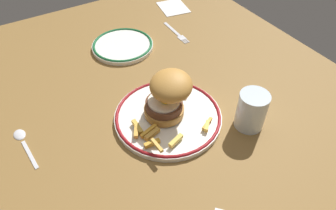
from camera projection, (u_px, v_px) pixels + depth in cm
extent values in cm
cube|color=olive|center=(172.00, 109.00, 80.95)|extent=(125.35, 98.94, 4.00)
cylinder|color=white|center=(168.00, 117.00, 75.37)|extent=(25.70, 25.70, 1.20)
torus|color=maroon|center=(168.00, 115.00, 74.95)|extent=(25.30, 25.30, 0.80)
cylinder|color=#BD8139|center=(164.00, 110.00, 74.30)|extent=(9.46, 9.46, 1.80)
cylinder|color=brown|center=(164.00, 105.00, 73.03)|extent=(8.70, 8.70, 1.85)
cylinder|color=white|center=(164.00, 101.00, 72.20)|extent=(7.49, 7.49, 0.50)
ellipsoid|color=yellow|center=(166.00, 100.00, 71.60)|extent=(2.60, 2.60, 1.40)
ellipsoid|color=#BF843A|center=(171.00, 85.00, 69.42)|extent=(14.10, 14.09, 6.24)
cube|color=gold|center=(136.00, 130.00, 70.37)|extent=(3.88, 2.80, 0.94)
cube|color=gold|center=(176.00, 141.00, 68.27)|extent=(2.19, 4.08, 0.98)
cube|color=gold|center=(149.00, 131.00, 70.33)|extent=(2.09, 4.62, 0.83)
cube|color=gold|center=(152.00, 134.00, 69.59)|extent=(2.03, 4.22, 0.99)
cube|color=#E3B14E|center=(157.00, 145.00, 65.72)|extent=(3.93, 0.94, 0.71)
cube|color=gold|center=(152.00, 143.00, 67.78)|extent=(1.22, 3.66, 0.93)
cube|color=#EEBC46|center=(207.00, 126.00, 71.39)|extent=(2.77, 2.71, 0.89)
cube|color=gold|center=(137.00, 127.00, 71.14)|extent=(4.24, 1.07, 0.96)
cube|color=gold|center=(207.00, 124.00, 72.00)|extent=(2.43, 3.92, 0.72)
cube|color=#EEAD46|center=(182.00, 94.00, 79.25)|extent=(3.03, 2.53, 0.76)
cylinder|color=silver|center=(252.00, 110.00, 71.24)|extent=(6.81, 6.81, 9.29)
cylinder|color=silver|center=(250.00, 114.00, 72.15)|extent=(6.27, 6.27, 6.71)
cylinder|color=white|center=(122.00, 46.00, 96.86)|extent=(18.78, 18.78, 1.20)
torus|color=#196033|center=(122.00, 44.00, 96.44)|extent=(18.38, 18.38, 0.80)
cube|color=silver|center=(172.00, 29.00, 104.76)|extent=(10.02, 1.18, 0.36)
cube|color=silver|center=(182.00, 38.00, 101.06)|extent=(2.44, 2.24, 0.32)
cube|color=silver|center=(187.00, 40.00, 99.98)|extent=(2.40, 0.30, 0.28)
cube|color=silver|center=(186.00, 41.00, 99.80)|extent=(2.40, 0.30, 0.28)
cube|color=silver|center=(185.00, 41.00, 99.62)|extent=(2.40, 0.30, 0.28)
cube|color=silver|center=(183.00, 41.00, 99.44)|extent=(2.40, 0.30, 0.28)
cube|color=silver|center=(30.00, 154.00, 67.99)|extent=(9.04, 1.63, 0.32)
ellipsoid|color=silver|center=(19.00, 134.00, 71.86)|extent=(3.82, 2.92, 0.90)
cube|color=white|center=(173.00, 7.00, 115.68)|extent=(13.00, 11.28, 0.40)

